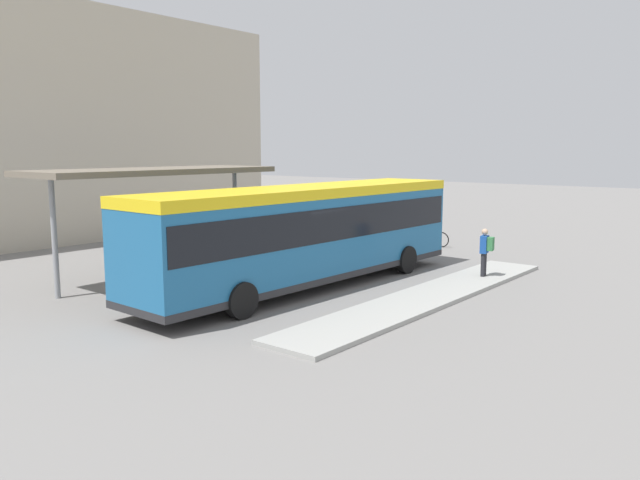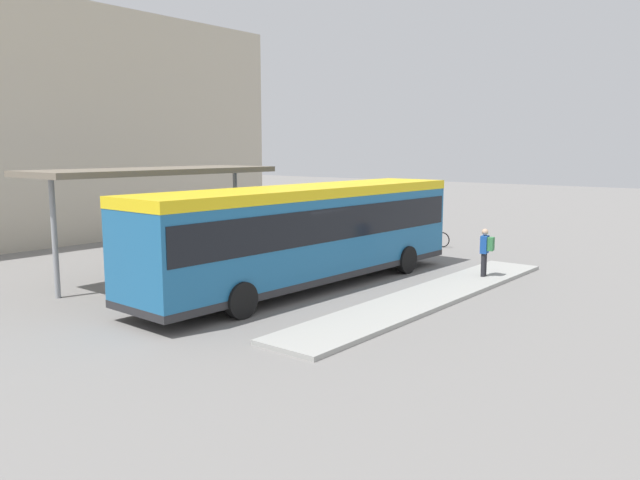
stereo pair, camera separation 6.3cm
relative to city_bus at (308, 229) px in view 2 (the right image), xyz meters
The scene contains 12 objects.
ground_plane 1.83m from the city_bus, behind, with size 120.00×120.00×0.00m, color slate.
curb_island 4.23m from the city_bus, 74.24° to the right, with size 12.61×1.80×0.12m.
city_bus is the anchor object (origin of this frame).
pedestrian_waiting 5.95m from the city_bus, 40.74° to the right, with size 0.42×0.45×1.57m.
bicycle_yellow 9.88m from the city_bus, ahead, with size 0.48×1.58×0.69m.
bicycle_black 9.57m from the city_bus, 10.62° to the left, with size 0.48×1.64×0.71m.
bicycle_white 9.94m from the city_bus, 14.76° to the left, with size 0.48×1.56×0.68m.
bicycle_green 10.23m from the city_bus, 18.84° to the left, with size 0.48×1.54×0.67m.
station_shelter 5.39m from the city_bus, 114.69° to the left, with size 8.28×2.90×3.64m.
potted_planter_near_shelter 3.46m from the city_bus, 131.01° to the left, with size 0.93×0.93×1.37m.
potted_planter_far_side 2.69m from the city_bus, 81.47° to the left, with size 0.92×0.92×1.27m.
station_building 20.46m from the city_bus, 88.13° to the left, with size 22.56×13.14×10.72m.
Camera 2 is at (-14.54, -12.29, 4.27)m, focal length 35.00 mm.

